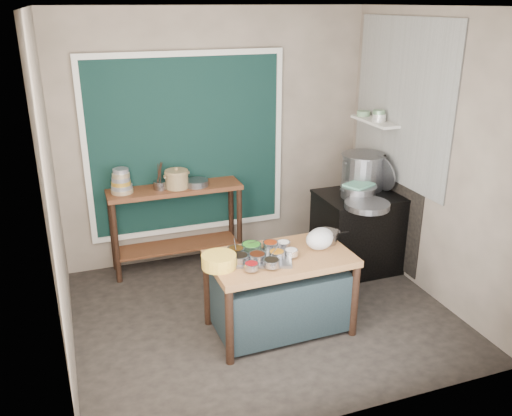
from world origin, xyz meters
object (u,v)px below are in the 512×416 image
object	(u,v)px
prep_table	(280,293)
yellow_basin	(219,261)
back_counter	(177,227)
stock_pot	(363,171)
condiment_tray	(262,258)
utensil_cup	(160,185)
steamer	(358,191)
stove_block	(359,233)
saucepan	(326,237)
ceramic_crock	(177,180)

from	to	relation	value
prep_table	yellow_basin	world-z (taller)	yellow_basin
back_counter	stock_pot	size ratio (longest dim) A/B	2.90
condiment_tray	utensil_cup	distance (m)	1.70
steamer	stove_block	bearing A→B (deg)	34.69
condiment_tray	saucepan	world-z (taller)	saucepan
prep_table	saucepan	world-z (taller)	saucepan
back_counter	prep_table	bearing A→B (deg)	-69.21
stove_block	saucepan	distance (m)	1.15
back_counter	steamer	xyz separation A→B (m)	(1.82, -0.79, 0.47)
stove_block	steamer	bearing A→B (deg)	-145.31
saucepan	utensil_cup	distance (m)	1.93
yellow_basin	saucepan	size ratio (longest dim) A/B	1.40
back_counter	stove_block	distance (m)	2.04
prep_table	stock_pot	bearing A→B (deg)	35.42
condiment_tray	utensil_cup	bearing A→B (deg)	110.12
back_counter	steamer	distance (m)	2.03
yellow_basin	saucepan	world-z (taller)	saucepan
utensil_cup	condiment_tray	bearing A→B (deg)	-69.88
back_counter	saucepan	world-z (taller)	back_counter
prep_table	saucepan	xyz separation A→B (m)	(0.50, 0.11, 0.43)
yellow_basin	ceramic_crock	bearing A→B (deg)	90.39
condiment_tray	ceramic_crock	size ratio (longest dim) A/B	1.88
stock_pot	stove_block	bearing A→B (deg)	-118.61
yellow_basin	saucepan	xyz separation A→B (m)	(1.07, 0.14, 0.00)
prep_table	ceramic_crock	world-z (taller)	ceramic_crock
utensil_cup	steamer	bearing A→B (deg)	-21.55
condiment_tray	utensil_cup	xyz separation A→B (m)	(-0.58, 1.58, 0.23)
back_counter	yellow_basin	xyz separation A→B (m)	(0.03, -1.61, 0.33)
stock_pot	yellow_basin	bearing A→B (deg)	-151.41
yellow_basin	saucepan	bearing A→B (deg)	7.42
stove_block	yellow_basin	xyz separation A→B (m)	(-1.87, -0.88, 0.38)
utensil_cup	saucepan	bearing A→B (deg)	-49.24
stove_block	utensil_cup	distance (m)	2.25
stove_block	saucepan	bearing A→B (deg)	-137.22
stove_block	ceramic_crock	bearing A→B (deg)	159.73
yellow_basin	utensil_cup	world-z (taller)	utensil_cup
prep_table	saucepan	size ratio (longest dim) A/B	5.95
condiment_tray	stock_pot	world-z (taller)	stock_pot
utensil_cup	steamer	xyz separation A→B (m)	(1.97, -0.78, -0.05)
utensil_cup	steamer	size ratio (longest dim) A/B	0.38
stove_block	yellow_basin	world-z (taller)	yellow_basin
back_counter	stock_pot	world-z (taller)	stock_pot
utensil_cup	stock_pot	world-z (taller)	stock_pot
prep_table	stove_block	xyz separation A→B (m)	(1.30, 0.85, 0.05)
condiment_tray	saucepan	bearing A→B (deg)	10.59
ceramic_crock	utensil_cup	bearing A→B (deg)	171.68
back_counter	saucepan	xyz separation A→B (m)	(1.10, -1.47, 0.33)
condiment_tray	yellow_basin	world-z (taller)	yellow_basin
condiment_tray	back_counter	bearing A→B (deg)	104.94
ceramic_crock	steamer	xyz separation A→B (m)	(1.79, -0.75, -0.09)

